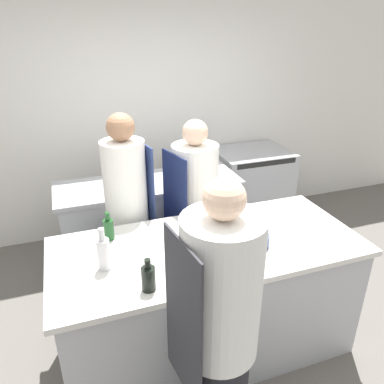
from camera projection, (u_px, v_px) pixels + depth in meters
The scene contains 17 objects.
ground_plane at pixel (207, 343), 3.00m from camera, with size 16.00×16.00×0.00m, color #605B56.
wall_back at pixel (140, 114), 4.25m from camera, with size 8.00×0.06×2.80m.
prep_counter at pixel (208, 297), 2.80m from camera, with size 2.17×0.95×0.94m.
pass_counter at pixel (151, 224), 3.82m from camera, with size 1.78×0.63×0.94m.
oven_range at pixel (250, 187), 4.66m from camera, with size 0.87×0.71×0.95m.
chef_at_prep_near at pixel (218, 338), 1.91m from camera, with size 0.43×0.41×1.76m.
chef_at_stove at pixel (128, 216), 3.10m from camera, with size 0.38×0.37×1.74m.
chef_at_pass_far at pixel (194, 213), 3.30m from camera, with size 0.44×0.43×1.65m.
bottle_olive_oil at pixel (104, 253), 2.31m from camera, with size 0.08×0.08×0.28m.
bottle_vinegar at pixel (109, 229), 2.64m from camera, with size 0.07×0.07×0.21m.
bottle_wine at pixel (148, 278), 2.14m from camera, with size 0.08×0.08×0.21m.
bowl_mixing_large at pixel (255, 240), 2.58m from camera, with size 0.19×0.19×0.09m.
bowl_prep_small at pixel (213, 267), 2.29m from camera, with size 0.19×0.19×0.09m.
bowl_ceramic_blue at pixel (197, 225), 2.78m from camera, with size 0.26×0.26×0.07m.
bowl_wooden_salad at pixel (190, 246), 2.52m from camera, with size 0.17×0.17×0.07m.
cup at pixel (247, 224), 2.78m from camera, with size 0.08×0.08×0.10m.
stockpot at pixel (203, 166), 3.67m from camera, with size 0.27×0.27×0.24m.
Camera 1 is at (-0.85, -2.06, 2.35)m, focal length 35.00 mm.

